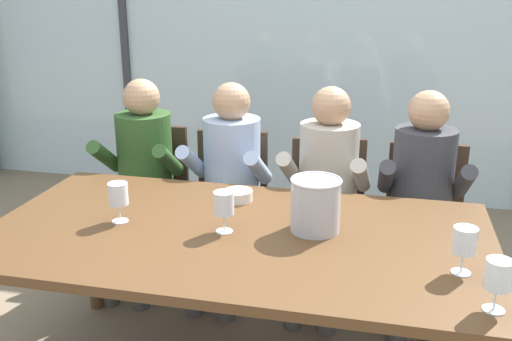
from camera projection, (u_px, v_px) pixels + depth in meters
name	position (u px, v px, depth m)	size (l,w,h in m)	color
ground	(280.00, 278.00, 3.55)	(14.00, 14.00, 0.00)	#847056
window_glass_panel	(319.00, 38.00, 4.55)	(7.27, 0.03, 2.60)	silver
window_mullion_left	(125.00, 34.00, 4.88)	(0.06, 0.06, 2.60)	#38383D
hillside_vineyard	(353.00, 34.00, 8.27)	(13.27, 2.40, 1.99)	#386633
dining_table	(237.00, 246.00, 2.41)	(2.07, 1.10, 0.75)	brown
chair_near_curtain	(151.00, 188.00, 3.56)	(0.47, 0.47, 0.89)	#332319
chair_left_of_center	(230.00, 196.00, 3.43)	(0.48, 0.48, 0.89)	#332319
chair_center	(328.00, 207.00, 3.27)	(0.50, 0.50, 0.89)	#332319
chair_right_of_center	(425.00, 214.00, 3.17)	(0.46, 0.46, 0.89)	#332319
person_olive_shirt	(140.00, 170.00, 3.34)	(0.47, 0.62, 1.21)	#2D5123
person_pale_blue_shirt	(228.00, 177.00, 3.23)	(0.48, 0.62, 1.21)	#9EB2D1
person_beige_jumper	(325.00, 184.00, 3.11)	(0.48, 0.63, 1.21)	#B7AD9E
person_charcoal_jacket	(422.00, 192.00, 3.00)	(0.47, 0.62, 1.21)	#38383D
ice_bucket_primary	(315.00, 204.00, 2.36)	(0.21, 0.21, 0.22)	#B7B7BC
tasting_bowl	(238.00, 195.00, 2.71)	(0.14, 0.14, 0.05)	silver
wine_glass_by_left_taster	(224.00, 204.00, 2.34)	(0.08, 0.08, 0.17)	silver
wine_glass_near_bucket	(465.00, 241.00, 2.01)	(0.08, 0.08, 0.17)	silver
wine_glass_center_pour	(498.00, 277.00, 1.78)	(0.08, 0.08, 0.17)	silver
wine_glass_by_right_taster	(118.00, 196.00, 2.45)	(0.08, 0.08, 0.17)	silver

